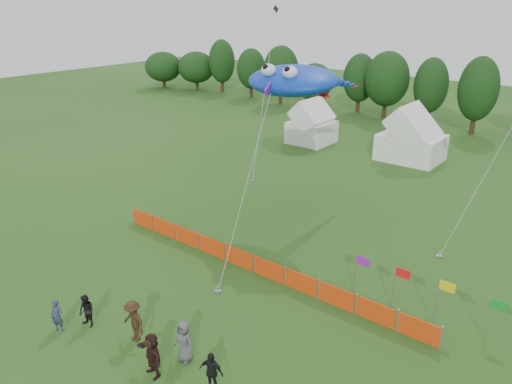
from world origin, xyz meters
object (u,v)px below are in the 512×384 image
Objects in this scene: spectator_d at (211,372)px; spectator_f at (152,355)px; barrier_fence at (254,263)px; spectator_b at (87,311)px; spectator_c at (133,321)px; spectator_e at (184,341)px; tent_right at (412,139)px; spectator_a at (57,316)px; tent_left at (312,125)px; stingray_kite at (297,80)px.

spectator_f is (-2.32, -0.81, 0.09)m from spectator_d.
spectator_b is at bearing -108.61° from barrier_fence.
spectator_c is 1.07× the size of spectator_e.
barrier_fence is (1.42, -24.02, -1.40)m from tent_right.
spectator_a reaches higher than spectator_b.
spectator_a is 1.01× the size of spectator_b.
tent_left is 33.52m from spectator_a.
spectator_a reaches higher than barrier_fence.
spectator_c is at bearing -92.84° from barrier_fence.
spectator_c is at bearing -171.81° from spectator_e.
stingray_kite is (-4.73, 16.24, 7.97)m from spectator_f.
spectator_f is 18.70m from stingray_kite.
spectator_b is (-1.35, -32.26, -1.13)m from tent_right.
tent_right reaches higher than spectator_c.
spectator_f is (13.29, -31.74, -0.85)m from tent_left.
spectator_b is at bearing -89.62° from stingray_kite.
spectator_e reaches higher than spectator_a.
spectator_c is (3.07, 1.69, 0.17)m from spectator_a.
spectator_b is at bearing 32.23° from spectator_a.
barrier_fence is 8.70m from spectator_d.
tent_left is 10.03m from tent_right.
spectator_f reaches higher than spectator_a.
spectator_c reaches higher than spectator_d.
spectator_e is at bearing -65.86° from tent_left.
stingray_kite reaches higher than tent_right.
barrier_fence is 12.95× the size of spectator_b.
spectator_c is 4.55m from spectator_d.
tent_left is at bearing 118.89° from stingray_kite.
tent_right is at bearing 93.39° from barrier_fence.
spectator_c is at bearing 4.75° from spectator_a.
spectator_b is (-2.77, -8.24, 0.27)m from barrier_fence.
spectator_f is at bearing -73.75° from stingray_kite.
tent_left is at bearing 111.99° from spectator_e.
spectator_a is at bearing -91.89° from stingray_kite.
spectator_b is (8.66, -31.54, -1.00)m from tent_left.
spectator_a is (-3.44, -9.25, 0.28)m from barrier_fence.
spectator_e reaches higher than spectator_b.
stingray_kite reaches higher than tent_left.
spectator_e is 0.96× the size of spectator_f.
spectator_f is (-0.33, -1.35, 0.03)m from spectator_e.
spectator_a is (7.99, -32.54, -0.99)m from tent_left.
spectator_d is (5.59, -31.65, -1.07)m from tent_right.
tent_right is 33.35m from spectator_a.
tent_left is 32.72m from spectator_b.
tent_left is 0.75× the size of tent_right.
tent_left is at bearing 125.87° from spectator_f.
tent_right is 2.80× the size of spectator_c.
tent_right is 31.34m from spectator_e.
spectator_e is (4.96, 1.15, 0.12)m from spectator_b.
barrier_fence is 12.00× the size of spectator_d.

